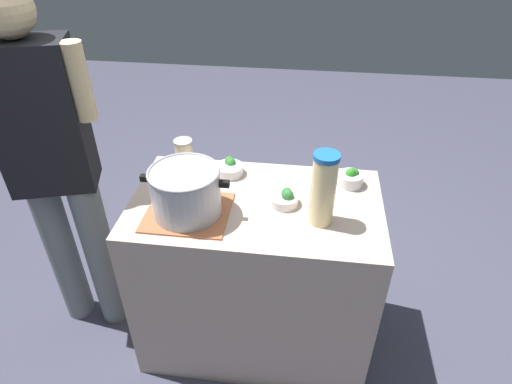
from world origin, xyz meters
TOP-DOWN VIEW (x-y plane):
  - ground_plane at (0.00, 0.00)m, footprint 8.00×8.00m
  - counter_slab at (0.00, 0.00)m, footprint 1.05×0.62m
  - dish_cloth at (0.26, 0.11)m, footprint 0.33×0.30m
  - cooking_pot at (0.26, 0.11)m, footprint 0.35×0.28m
  - lemonade_pitcher at (-0.27, 0.09)m, footprint 0.10×0.10m
  - mason_jar at (0.36, -0.23)m, footprint 0.09×0.09m
  - broccoli_bowl_front at (-0.12, -0.00)m, footprint 0.12×0.12m
  - broccoli_bowl_center at (-0.39, -0.18)m, footprint 0.11×0.11m
  - broccoli_bowl_back at (0.15, -0.20)m, footprint 0.13×0.13m
  - person_cook at (0.88, -0.02)m, footprint 0.50×0.29m

SIDE VIEW (x-z plane):
  - ground_plane at x=0.00m, z-range 0.00..0.00m
  - counter_slab at x=0.00m, z-range 0.00..0.85m
  - dish_cloth at x=0.26m, z-range 0.85..0.86m
  - broccoli_bowl_back at x=0.15m, z-range 0.84..0.92m
  - broccoli_bowl_front at x=-0.12m, z-range 0.84..0.92m
  - broccoli_bowl_center at x=-0.39m, z-range 0.84..0.93m
  - mason_jar at x=0.36m, z-range 0.85..0.99m
  - person_cook at x=0.88m, z-range 0.09..1.77m
  - cooking_pot at x=0.26m, z-range 0.86..1.06m
  - lemonade_pitcher at x=-0.27m, z-range 0.85..1.15m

